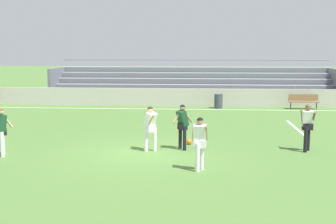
{
  "coord_description": "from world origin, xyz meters",
  "views": [
    {
      "loc": [
        2.06,
        -15.45,
        3.68
      ],
      "look_at": [
        0.66,
        3.36,
        1.02
      ],
      "focal_mm": 48.08,
      "sensor_mm": 36.0,
      "label": 1
    }
  ],
  "objects_px": {
    "bench_near_wall_gap": "(304,100)",
    "player_white_pressing_high": "(308,123)",
    "player_white_wide_right": "(150,125)",
    "player_dark_challenging": "(182,123)",
    "trash_bin": "(218,101)",
    "bleacher_stand": "(193,83)",
    "soccer_ball": "(189,142)",
    "player_dark_dropping_back": "(2,128)",
    "player_white_deep_cover": "(200,139)"
  },
  "relations": [
    {
      "from": "bench_near_wall_gap",
      "to": "soccer_ball",
      "type": "distance_m",
      "value": 12.82
    },
    {
      "from": "bleacher_stand",
      "to": "player_white_deep_cover",
      "type": "distance_m",
      "value": 18.6
    },
    {
      "from": "player_white_wide_right",
      "to": "player_dark_challenging",
      "type": "xyz_separation_m",
      "value": [
        1.14,
        0.38,
        0.02
      ]
    },
    {
      "from": "bench_near_wall_gap",
      "to": "player_dark_dropping_back",
      "type": "xyz_separation_m",
      "value": [
        -13.11,
        -13.26,
        0.45
      ]
    },
    {
      "from": "player_white_wide_right",
      "to": "player_white_pressing_high",
      "type": "bearing_deg",
      "value": 3.94
    },
    {
      "from": "player_white_pressing_high",
      "to": "player_dark_dropping_back",
      "type": "bearing_deg",
      "value": -172.0
    },
    {
      "from": "bench_near_wall_gap",
      "to": "player_white_wide_right",
      "type": "distance_m",
      "value": 14.61
    },
    {
      "from": "player_white_pressing_high",
      "to": "player_white_deep_cover",
      "type": "distance_m",
      "value": 4.82
    },
    {
      "from": "soccer_ball",
      "to": "trash_bin",
      "type": "bearing_deg",
      "value": 82.02
    },
    {
      "from": "trash_bin",
      "to": "player_dark_challenging",
      "type": "xyz_separation_m",
      "value": [
        -1.75,
        -11.72,
        0.55
      ]
    },
    {
      "from": "bleacher_stand",
      "to": "player_dark_dropping_back",
      "type": "xyz_separation_m",
      "value": [
        -6.22,
        -17.18,
        -0.25
      ]
    },
    {
      "from": "player_dark_dropping_back",
      "to": "soccer_ball",
      "type": "height_order",
      "value": "player_dark_dropping_back"
    },
    {
      "from": "player_white_wide_right",
      "to": "player_white_deep_cover",
      "type": "xyz_separation_m",
      "value": [
        1.79,
        -2.51,
        0.01
      ]
    },
    {
      "from": "bench_near_wall_gap",
      "to": "player_white_deep_cover",
      "type": "relative_size",
      "value": 1.09
    },
    {
      "from": "bleacher_stand",
      "to": "trash_bin",
      "type": "distance_m",
      "value": 4.39
    },
    {
      "from": "player_white_wide_right",
      "to": "player_dark_dropping_back",
      "type": "distance_m",
      "value": 5.13
    },
    {
      "from": "bench_near_wall_gap",
      "to": "player_dark_challenging",
      "type": "distance_m",
      "value": 13.68
    },
    {
      "from": "player_dark_dropping_back",
      "to": "bench_near_wall_gap",
      "type": "bearing_deg",
      "value": 45.32
    },
    {
      "from": "soccer_ball",
      "to": "bleacher_stand",
      "type": "bearing_deg",
      "value": 90.6
    },
    {
      "from": "player_dark_challenging",
      "to": "bench_near_wall_gap",
      "type": "bearing_deg",
      "value": 59.42
    },
    {
      "from": "bleacher_stand",
      "to": "player_dark_challenging",
      "type": "relative_size",
      "value": 11.9
    },
    {
      "from": "soccer_ball",
      "to": "player_dark_dropping_back",
      "type": "bearing_deg",
      "value": -159.79
    },
    {
      "from": "trash_bin",
      "to": "player_white_deep_cover",
      "type": "relative_size",
      "value": 0.54
    },
    {
      "from": "bench_near_wall_gap",
      "to": "player_white_pressing_high",
      "type": "distance_m",
      "value": 12.02
    },
    {
      "from": "player_white_pressing_high",
      "to": "player_white_deep_cover",
      "type": "relative_size",
      "value": 1.04
    },
    {
      "from": "trash_bin",
      "to": "player_white_pressing_high",
      "type": "height_order",
      "value": "player_white_pressing_high"
    },
    {
      "from": "bleacher_stand",
      "to": "player_white_pressing_high",
      "type": "height_order",
      "value": "bleacher_stand"
    },
    {
      "from": "player_white_deep_cover",
      "to": "player_white_pressing_high",
      "type": "bearing_deg",
      "value": 37.02
    },
    {
      "from": "trash_bin",
      "to": "soccer_ball",
      "type": "bearing_deg",
      "value": -97.98
    },
    {
      "from": "bench_near_wall_gap",
      "to": "player_white_wide_right",
      "type": "xyz_separation_m",
      "value": [
        -8.1,
        -12.15,
        0.42
      ]
    },
    {
      "from": "trash_bin",
      "to": "player_white_wide_right",
      "type": "height_order",
      "value": "player_white_wide_right"
    },
    {
      "from": "player_white_wide_right",
      "to": "soccer_ball",
      "type": "relative_size",
      "value": 7.44
    },
    {
      "from": "soccer_ball",
      "to": "player_white_pressing_high",
      "type": "bearing_deg",
      "value": -11.29
    },
    {
      "from": "player_dark_dropping_back",
      "to": "soccer_ball",
      "type": "bearing_deg",
      "value": 20.21
    },
    {
      "from": "bleacher_stand",
      "to": "player_white_wide_right",
      "type": "xyz_separation_m",
      "value": [
        -1.21,
        -16.07,
        -0.27
      ]
    },
    {
      "from": "player_white_deep_cover",
      "to": "player_white_wide_right",
      "type": "bearing_deg",
      "value": 125.46
    },
    {
      "from": "trash_bin",
      "to": "player_dark_dropping_back",
      "type": "height_order",
      "value": "player_dark_dropping_back"
    },
    {
      "from": "player_white_pressing_high",
      "to": "player_white_wide_right",
      "type": "bearing_deg",
      "value": -176.06
    },
    {
      "from": "player_white_pressing_high",
      "to": "soccer_ball",
      "type": "height_order",
      "value": "player_white_pressing_high"
    },
    {
      "from": "player_dark_dropping_back",
      "to": "player_white_wide_right",
      "type": "bearing_deg",
      "value": 12.47
    },
    {
      "from": "player_dark_challenging",
      "to": "player_white_wide_right",
      "type": "bearing_deg",
      "value": -161.79
    },
    {
      "from": "player_white_wide_right",
      "to": "player_white_pressing_high",
      "type": "height_order",
      "value": "player_white_pressing_high"
    },
    {
      "from": "player_dark_dropping_back",
      "to": "bleacher_stand",
      "type": "bearing_deg",
      "value": 70.09
    },
    {
      "from": "trash_bin",
      "to": "player_white_pressing_high",
      "type": "bearing_deg",
      "value": -76.79
    },
    {
      "from": "bench_near_wall_gap",
      "to": "player_white_pressing_high",
      "type": "relative_size",
      "value": 1.05
    },
    {
      "from": "bleacher_stand",
      "to": "player_white_deep_cover",
      "type": "height_order",
      "value": "bleacher_stand"
    },
    {
      "from": "trash_bin",
      "to": "player_dark_challenging",
      "type": "distance_m",
      "value": 11.86
    },
    {
      "from": "player_white_wide_right",
      "to": "soccer_ball",
      "type": "xyz_separation_m",
      "value": [
        1.37,
        1.24,
        -0.86
      ]
    },
    {
      "from": "player_dark_challenging",
      "to": "player_white_pressing_high",
      "type": "relative_size",
      "value": 0.97
    },
    {
      "from": "player_white_pressing_high",
      "to": "player_dark_dropping_back",
      "type": "xyz_separation_m",
      "value": [
        -10.65,
        -1.5,
        -0.04
      ]
    }
  ]
}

